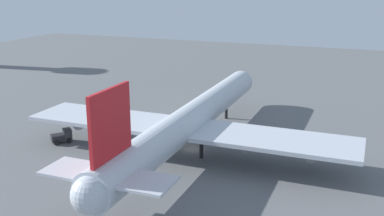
# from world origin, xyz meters

# --- Properties ---
(ground_plane) EXTENTS (283.19, 283.19, 0.00)m
(ground_plane) POSITION_xyz_m (0.00, 0.00, 0.00)
(ground_plane) COLOR slate
(cargo_airplane) EXTENTS (70.80, 60.06, 17.87)m
(cargo_airplane) POSITION_xyz_m (-0.64, 0.00, 5.89)
(cargo_airplane) COLOR silver
(cargo_airplane) RESTS_ON ground_plane
(maintenance_van) EXTENTS (4.20, 4.09, 2.61)m
(maintenance_van) POSITION_xyz_m (-5.83, 24.77, 1.27)
(maintenance_van) COLOR #333338
(maintenance_van) RESTS_ON ground_plane
(safety_cone_nose) EXTENTS (0.41, 0.41, 0.59)m
(safety_cone_nose) POSITION_xyz_m (31.86, 3.03, 0.29)
(safety_cone_nose) COLOR orange
(safety_cone_nose) RESTS_ON ground_plane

